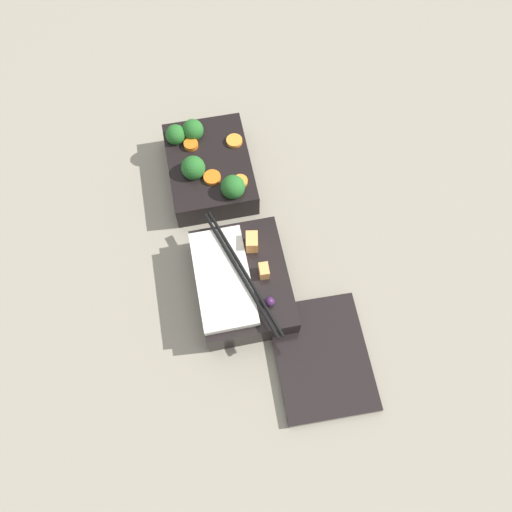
{
  "coord_description": "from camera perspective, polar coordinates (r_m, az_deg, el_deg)",
  "views": [
    {
      "loc": [
        0.39,
        -0.02,
        0.74
      ],
      "look_at": [
        0.07,
        0.04,
        0.05
      ],
      "focal_mm": 35.0,
      "sensor_mm": 36.0,
      "label": 1
    }
  ],
  "objects": [
    {
      "name": "ground_plane",
      "position": [
        0.83,
        -3.86,
        2.37
      ],
      "size": [
        3.0,
        3.0,
        0.0
      ],
      "primitive_type": "plane",
      "color": "gray"
    },
    {
      "name": "bento_tray_rice",
      "position": [
        0.77,
        -1.75,
        -2.92
      ],
      "size": [
        0.22,
        0.14,
        0.07
      ],
      "color": "black",
      "rests_on": "ground_plane"
    },
    {
      "name": "bento_lid",
      "position": [
        0.76,
        7.53,
        -11.36
      ],
      "size": [
        0.18,
        0.14,
        0.01
      ],
      "primitive_type": "cube",
      "rotation": [
        0.0,
        0.0,
        -0.03
      ],
      "color": "black",
      "rests_on": "ground_plane"
    },
    {
      "name": "bento_tray_vegetable",
      "position": [
        0.87,
        -5.28,
        10.11
      ],
      "size": [
        0.18,
        0.14,
        0.08
      ],
      "color": "black",
      "rests_on": "ground_plane"
    }
  ]
}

